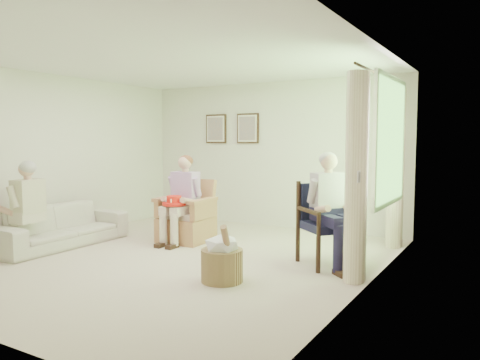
{
  "coord_description": "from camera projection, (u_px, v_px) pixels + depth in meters",
  "views": [
    {
      "loc": [
        3.82,
        -4.82,
        1.57
      ],
      "look_at": [
        0.76,
        0.38,
        1.05
      ],
      "focal_mm": 35.0,
      "sensor_mm": 36.0,
      "label": 1
    }
  ],
  "objects": [
    {
      "name": "floor",
      "position": [
        176.0,
        258.0,
        6.2
      ],
      "size": [
        5.5,
        5.5,
        0.0
      ],
      "primitive_type": "plane",
      "color": "beige",
      "rests_on": "ground"
    },
    {
      "name": "back_wall",
      "position": [
        270.0,
        155.0,
        8.45
      ],
      "size": [
        5.0,
        0.04,
        2.6
      ],
      "primitive_type": "cube",
      "color": "silver",
      "rests_on": "ground"
    },
    {
      "name": "left_wall",
      "position": [
        50.0,
        157.0,
        7.35
      ],
      "size": [
        0.04,
        5.5,
        2.6
      ],
      "primitive_type": "cube",
      "color": "silver",
      "rests_on": "ground"
    },
    {
      "name": "right_wall",
      "position": [
        367.0,
        166.0,
        4.83
      ],
      "size": [
        0.04,
        5.5,
        2.6
      ],
      "primitive_type": "cube",
      "color": "silver",
      "rests_on": "ground"
    },
    {
      "name": "ceiling",
      "position": [
        174.0,
        59.0,
        5.98
      ],
      "size": [
        5.0,
        5.5,
        0.02
      ],
      "primitive_type": "cube",
      "color": "white",
      "rests_on": "back_wall"
    },
    {
      "name": "window",
      "position": [
        390.0,
        139.0,
        5.85
      ],
      "size": [
        0.13,
        2.5,
        1.63
      ],
      "color": "#2D6B23",
      "rests_on": "right_wall"
    },
    {
      "name": "curtain_left",
      "position": [
        356.0,
        178.0,
        5.11
      ],
      "size": [
        0.34,
        0.34,
        2.3
      ],
      "primitive_type": "cylinder",
      "color": "#F4EABF",
      "rests_on": "ground"
    },
    {
      "name": "curtain_right",
      "position": [
        396.0,
        169.0,
        6.8
      ],
      "size": [
        0.34,
        0.34,
        2.3
      ],
      "primitive_type": "cylinder",
      "color": "#F4EABF",
      "rests_on": "ground"
    },
    {
      "name": "framed_print_left",
      "position": [
        216.0,
        129.0,
        8.96
      ],
      "size": [
        0.45,
        0.05,
        0.55
      ],
      "color": "#382114",
      "rests_on": "back_wall"
    },
    {
      "name": "framed_print_right",
      "position": [
        248.0,
        128.0,
        8.6
      ],
      "size": [
        0.45,
        0.05,
        0.55
      ],
      "color": "#382114",
      "rests_on": "back_wall"
    },
    {
      "name": "wicker_armchair",
      "position": [
        187.0,
        222.0,
        7.26
      ],
      "size": [
        0.74,
        0.74,
        0.95
      ],
      "rotation": [
        0.0,
        0.0,
        0.04
      ],
      "color": "tan",
      "rests_on": "ground"
    },
    {
      "name": "wood_armchair",
      "position": [
        332.0,
        220.0,
        5.91
      ],
      "size": [
        0.66,
        0.62,
        1.01
      ],
      "rotation": [
        0.0,
        0.0,
        0.85
      ],
      "color": "black",
      "rests_on": "ground"
    },
    {
      "name": "sofa",
      "position": [
        60.0,
        226.0,
        6.91
      ],
      "size": [
        2.03,
        0.79,
        0.59
      ],
      "primitive_type": "imported",
      "rotation": [
        0.0,
        0.0,
        1.57
      ],
      "color": "beige",
      "rests_on": "ground"
    },
    {
      "name": "person_wicker",
      "position": [
        182.0,
        193.0,
        7.11
      ],
      "size": [
        0.4,
        0.62,
        1.31
      ],
      "rotation": [
        0.0,
        0.0,
        0.04
      ],
      "color": "beige",
      "rests_on": "ground"
    },
    {
      "name": "person_dark",
      "position": [
        328.0,
        201.0,
        5.75
      ],
      "size": [
        0.4,
        0.62,
        1.39
      ],
      "rotation": [
        0.0,
        0.0,
        0.85
      ],
      "color": "#1E1B3C",
      "rests_on": "ground"
    },
    {
      "name": "person_sofa",
      "position": [
        23.0,
        203.0,
        6.38
      ],
      "size": [
        0.42,
        0.63,
        1.26
      ],
      "rotation": [
        0.0,
        0.0,
        -1.44
      ],
      "color": "beige",
      "rests_on": "ground"
    },
    {
      "name": "red_hat",
      "position": [
        174.0,
        202.0,
        6.94
      ],
      "size": [
        0.35,
        0.35,
        0.14
      ],
      "color": "red",
      "rests_on": "person_wicker"
    },
    {
      "name": "hatbox",
      "position": [
        222.0,
        258.0,
        5.17
      ],
      "size": [
        0.51,
        0.51,
        0.68
      ],
      "color": "tan",
      "rests_on": "ground"
    }
  ]
}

